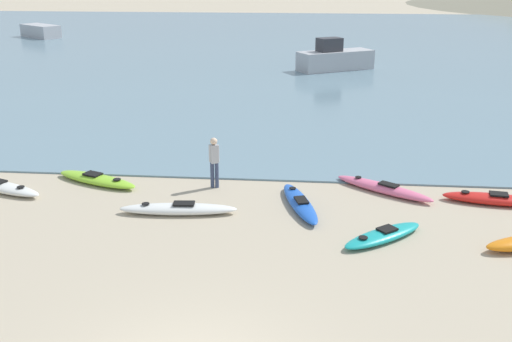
{
  "coord_description": "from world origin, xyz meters",
  "views": [
    {
      "loc": [
        1.99,
        -8.24,
        6.77
      ],
      "look_at": [
        0.28,
        9.74,
        0.5
      ],
      "focal_mm": 42.0,
      "sensor_mm": 36.0,
      "label": 1
    }
  ],
  "objects_px": {
    "kayak_on_sand_1": "(300,203)",
    "kayak_on_sand_5": "(493,199)",
    "moored_boat_2": "(335,59)",
    "moored_boat_3": "(41,31)",
    "kayak_on_sand_3": "(384,188)",
    "person_near_waterline": "(214,159)",
    "kayak_on_sand_0": "(178,209)",
    "kayak_on_sand_4": "(97,179)",
    "kayak_on_sand_6": "(383,235)",
    "kayak_on_sand_8": "(1,187)"
  },
  "relations": [
    {
      "from": "kayak_on_sand_1",
      "to": "kayak_on_sand_5",
      "type": "relative_size",
      "value": 1.07
    },
    {
      "from": "moored_boat_3",
      "to": "person_near_waterline",
      "type": "bearing_deg",
      "value": -59.09
    },
    {
      "from": "kayak_on_sand_4",
      "to": "kayak_on_sand_8",
      "type": "xyz_separation_m",
      "value": [
        -2.74,
        -0.98,
        0.01
      ]
    },
    {
      "from": "kayak_on_sand_1",
      "to": "moored_boat_2",
      "type": "relative_size",
      "value": 0.61
    },
    {
      "from": "kayak_on_sand_5",
      "to": "moored_boat_3",
      "type": "xyz_separation_m",
      "value": [
        -31.6,
        39.23,
        0.5
      ]
    },
    {
      "from": "kayak_on_sand_0",
      "to": "person_near_waterline",
      "type": "relative_size",
      "value": 2.07
    },
    {
      "from": "kayak_on_sand_8",
      "to": "person_near_waterline",
      "type": "relative_size",
      "value": 1.93
    },
    {
      "from": "kayak_on_sand_3",
      "to": "kayak_on_sand_8",
      "type": "distance_m",
      "value": 11.98
    },
    {
      "from": "kayak_on_sand_3",
      "to": "kayak_on_sand_4",
      "type": "height_order",
      "value": "kayak_on_sand_3"
    },
    {
      "from": "moored_boat_3",
      "to": "moored_boat_2",
      "type": "bearing_deg",
      "value": -30.28
    },
    {
      "from": "kayak_on_sand_5",
      "to": "person_near_waterline",
      "type": "xyz_separation_m",
      "value": [
        -8.47,
        0.58,
        0.79
      ]
    },
    {
      "from": "kayak_on_sand_1",
      "to": "moored_boat_3",
      "type": "relative_size",
      "value": 0.69
    },
    {
      "from": "kayak_on_sand_6",
      "to": "kayak_on_sand_8",
      "type": "distance_m",
      "value": 11.82
    },
    {
      "from": "kayak_on_sand_4",
      "to": "kayak_on_sand_1",
      "type": "bearing_deg",
      "value": -12.08
    },
    {
      "from": "kayak_on_sand_1",
      "to": "kayak_on_sand_5",
      "type": "xyz_separation_m",
      "value": [
        5.72,
        0.84,
        0.01
      ]
    },
    {
      "from": "kayak_on_sand_0",
      "to": "moored_boat_2",
      "type": "distance_m",
      "value": 25.3
    },
    {
      "from": "moored_boat_3",
      "to": "kayak_on_sand_0",
      "type": "bearing_deg",
      "value": -61.23
    },
    {
      "from": "kayak_on_sand_3",
      "to": "kayak_on_sand_5",
      "type": "distance_m",
      "value": 3.21
    },
    {
      "from": "kayak_on_sand_0",
      "to": "kayak_on_sand_8",
      "type": "xyz_separation_m",
      "value": [
        -5.92,
        1.24,
        -0.01
      ]
    },
    {
      "from": "kayak_on_sand_0",
      "to": "kayak_on_sand_5",
      "type": "xyz_separation_m",
      "value": [
        9.16,
        1.64,
        0.0
      ]
    },
    {
      "from": "kayak_on_sand_0",
      "to": "moored_boat_3",
      "type": "xyz_separation_m",
      "value": [
        -22.44,
        40.86,
        0.5
      ]
    },
    {
      "from": "kayak_on_sand_3",
      "to": "kayak_on_sand_5",
      "type": "bearing_deg",
      "value": -11.24
    },
    {
      "from": "kayak_on_sand_3",
      "to": "person_near_waterline",
      "type": "xyz_separation_m",
      "value": [
        -5.32,
        -0.04,
        0.8
      ]
    },
    {
      "from": "moored_boat_2",
      "to": "moored_boat_3",
      "type": "distance_m",
      "value": 31.92
    },
    {
      "from": "kayak_on_sand_1",
      "to": "kayak_on_sand_3",
      "type": "height_order",
      "value": "kayak_on_sand_3"
    },
    {
      "from": "kayak_on_sand_3",
      "to": "person_near_waterline",
      "type": "bearing_deg",
      "value": -179.52
    },
    {
      "from": "kayak_on_sand_0",
      "to": "kayak_on_sand_4",
      "type": "distance_m",
      "value": 3.88
    },
    {
      "from": "kayak_on_sand_1",
      "to": "kayak_on_sand_3",
      "type": "relative_size",
      "value": 1.04
    },
    {
      "from": "kayak_on_sand_8",
      "to": "kayak_on_sand_4",
      "type": "bearing_deg",
      "value": 19.74
    },
    {
      "from": "kayak_on_sand_4",
      "to": "kayak_on_sand_6",
      "type": "distance_m",
      "value": 9.46
    },
    {
      "from": "kayak_on_sand_8",
      "to": "moored_boat_2",
      "type": "height_order",
      "value": "moored_boat_2"
    },
    {
      "from": "kayak_on_sand_3",
      "to": "moored_boat_3",
      "type": "distance_m",
      "value": 47.96
    },
    {
      "from": "kayak_on_sand_1",
      "to": "kayak_on_sand_5",
      "type": "bearing_deg",
      "value": 8.33
    },
    {
      "from": "kayak_on_sand_0",
      "to": "kayak_on_sand_1",
      "type": "height_order",
      "value": "kayak_on_sand_0"
    },
    {
      "from": "kayak_on_sand_8",
      "to": "person_near_waterline",
      "type": "distance_m",
      "value": 6.74
    },
    {
      "from": "kayak_on_sand_5",
      "to": "person_near_waterline",
      "type": "bearing_deg",
      "value": 176.08
    },
    {
      "from": "kayak_on_sand_0",
      "to": "kayak_on_sand_4",
      "type": "bearing_deg",
      "value": 145.13
    },
    {
      "from": "kayak_on_sand_3",
      "to": "moored_boat_2",
      "type": "xyz_separation_m",
      "value": [
        -0.89,
        22.51,
        0.66
      ]
    },
    {
      "from": "kayak_on_sand_6",
      "to": "person_near_waterline",
      "type": "xyz_separation_m",
      "value": [
        -4.95,
        3.39,
        0.82
      ]
    },
    {
      "from": "moored_boat_2",
      "to": "kayak_on_sand_8",
      "type": "bearing_deg",
      "value": -115.14
    },
    {
      "from": "kayak_on_sand_8",
      "to": "person_near_waterline",
      "type": "bearing_deg",
      "value": 8.42
    },
    {
      "from": "kayak_on_sand_4",
      "to": "kayak_on_sand_5",
      "type": "relative_size",
      "value": 1.06
    },
    {
      "from": "kayak_on_sand_6",
      "to": "kayak_on_sand_8",
      "type": "bearing_deg",
      "value": 168.26
    },
    {
      "from": "kayak_on_sand_0",
      "to": "moored_boat_3",
      "type": "distance_m",
      "value": 46.62
    },
    {
      "from": "kayak_on_sand_5",
      "to": "moored_boat_2",
      "type": "height_order",
      "value": "moored_boat_2"
    },
    {
      "from": "kayak_on_sand_8",
      "to": "kayak_on_sand_6",
      "type": "bearing_deg",
      "value": -11.74
    },
    {
      "from": "kayak_on_sand_0",
      "to": "kayak_on_sand_5",
      "type": "distance_m",
      "value": 9.31
    },
    {
      "from": "kayak_on_sand_1",
      "to": "person_near_waterline",
      "type": "xyz_separation_m",
      "value": [
        -2.75,
        1.42,
        0.8
      ]
    },
    {
      "from": "kayak_on_sand_3",
      "to": "kayak_on_sand_6",
      "type": "xyz_separation_m",
      "value": [
        -0.37,
        -3.43,
        -0.02
      ]
    },
    {
      "from": "moored_boat_2",
      "to": "moored_boat_3",
      "type": "relative_size",
      "value": 1.14
    }
  ]
}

